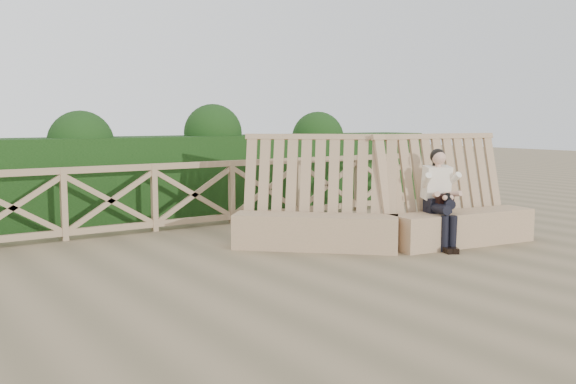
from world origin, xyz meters
TOP-DOWN VIEW (x-y plane):
  - ground at (0.00, 0.00)m, footprint 60.00×60.00m
  - bench at (1.58, 0.48)m, footprint 4.15×2.49m
  - woman at (2.12, 0.01)m, footprint 0.58×0.83m
  - guardrail at (0.00, 3.50)m, footprint 10.10×0.09m
  - hedge at (0.00, 4.70)m, footprint 12.00×1.20m

SIDE VIEW (x-z plane):
  - ground at x=0.00m, z-range 0.00..0.00m
  - bench at x=1.58m, z-range -0.40..1.22m
  - guardrail at x=0.00m, z-range 0.00..1.10m
  - hedge at x=0.00m, z-range 0.00..1.50m
  - woman at x=2.12m, z-range 0.07..1.46m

